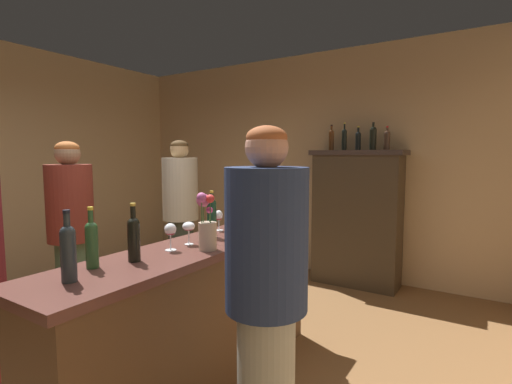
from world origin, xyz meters
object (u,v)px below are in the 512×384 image
(display_bottle_right, at_px, (387,139))
(patron_near_entrance, at_px, (181,212))
(wine_bottle_rose, at_px, (282,210))
(wine_glass_front, at_px, (189,227))
(display_bottle_center, at_px, (358,140))
(wine_bottle_merlot, at_px, (92,242))
(wine_glass_spare, at_px, (219,217))
(flower_arrangement, at_px, (207,225))
(wine_bottle_chardonnay, at_px, (68,250))
(display_bottle_midleft, at_px, (344,138))
(cheese_plate, at_px, (251,234))
(wine_bottle_malbec, at_px, (212,216))
(wine_glass_mid, at_px, (170,231))
(display_cabinet, at_px, (357,215))
(bartender, at_px, (266,295))
(wine_bottle_syrah, at_px, (134,236))
(patron_by_cabinet, at_px, (71,231))
(display_bottle_midright, at_px, (373,137))
(wine_glass_rear, at_px, (264,218))
(display_bottle_left, at_px, (331,139))
(bar_counter, at_px, (199,318))

(display_bottle_right, relative_size, patron_near_entrance, 0.16)
(wine_bottle_rose, relative_size, wine_glass_front, 1.92)
(display_bottle_center, bearing_deg, wine_glass_front, -95.71)
(wine_bottle_merlot, height_order, wine_glass_spare, wine_bottle_merlot)
(wine_glass_spare, xyz_separation_m, flower_arrangement, (0.30, -0.51, 0.05))
(wine_glass_spare, bearing_deg, flower_arrangement, -59.34)
(wine_bottle_chardonnay, bearing_deg, display_bottle_midleft, 88.88)
(wine_bottle_chardonnay, bearing_deg, wine_bottle_merlot, 118.44)
(wine_glass_spare, relative_size, display_bottle_center, 0.56)
(wine_bottle_merlot, xyz_separation_m, cheese_plate, (0.26, 1.10, -0.13))
(wine_bottle_malbec, distance_m, wine_glass_mid, 0.43)
(wine_glass_front, relative_size, wine_glass_mid, 0.89)
(display_cabinet, height_order, wine_bottle_chardonnay, display_cabinet)
(wine_bottle_rose, bearing_deg, wine_glass_mid, -99.90)
(wine_bottle_merlot, height_order, cheese_plate, wine_bottle_merlot)
(display_bottle_center, bearing_deg, display_bottle_right, 0.00)
(cheese_plate, relative_size, display_bottle_midleft, 0.57)
(wine_bottle_malbec, xyz_separation_m, bartender, (0.80, -0.60, -0.22))
(display_bottle_right, bearing_deg, cheese_plate, -100.59)
(wine_glass_mid, relative_size, wine_glass_spare, 1.06)
(patron_near_entrance, bearing_deg, wine_glass_mid, 9.10)
(wine_bottle_syrah, bearing_deg, wine_bottle_malbec, 92.02)
(wine_bottle_merlot, distance_m, bartender, 0.94)
(display_cabinet, height_order, patron_by_cabinet, patron_by_cabinet)
(display_bottle_midright, height_order, patron_near_entrance, display_bottle_midright)
(wine_bottle_chardonnay, height_order, wine_bottle_syrah, wine_bottle_chardonnay)
(wine_glass_rear, height_order, display_bottle_midright, display_bottle_midright)
(display_bottle_left, xyz_separation_m, display_bottle_right, (0.67, 0.00, -0.02))
(wine_bottle_syrah, distance_m, display_bottle_right, 3.25)
(wine_bottle_rose, height_order, display_bottle_midleft, display_bottle_midleft)
(bar_counter, relative_size, wine_bottle_syrah, 7.07)
(wine_glass_mid, bearing_deg, display_bottle_midright, 81.37)
(display_bottle_midright, relative_size, bartender, 0.19)
(wine_bottle_merlot, height_order, wine_glass_rear, wine_bottle_merlot)
(bar_counter, height_order, wine_glass_spare, wine_glass_spare)
(display_bottle_midleft, relative_size, patron_near_entrance, 0.19)
(wine_bottle_rose, bearing_deg, wine_bottle_chardonnay, -95.55)
(wine_bottle_syrah, distance_m, patron_by_cabinet, 1.51)
(wine_bottle_syrah, bearing_deg, wine_bottle_merlot, -112.95)
(wine_bottle_chardonnay, relative_size, display_bottle_midright, 1.03)
(wine_glass_front, xyz_separation_m, wine_glass_mid, (0.01, -0.17, 0.01))
(display_cabinet, xyz_separation_m, flower_arrangement, (-0.09, -2.73, 0.31))
(wine_bottle_merlot, relative_size, patron_near_entrance, 0.18)
(wine_bottle_syrah, relative_size, wine_bottle_merlot, 1.01)
(wine_bottle_rose, bearing_deg, display_bottle_midright, 82.15)
(wine_bottle_malbec, relative_size, wine_bottle_rose, 1.15)
(wine_glass_mid, distance_m, display_bottle_midright, 2.97)
(cheese_plate, bearing_deg, wine_glass_front, -112.20)
(wine_bottle_merlot, bearing_deg, wine_glass_spare, 92.17)
(wine_glass_spare, relative_size, display_bottle_midleft, 0.47)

